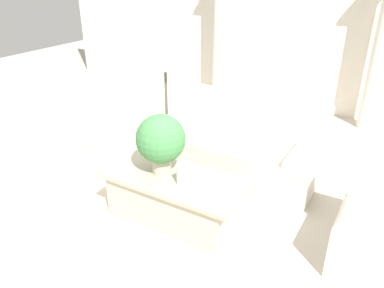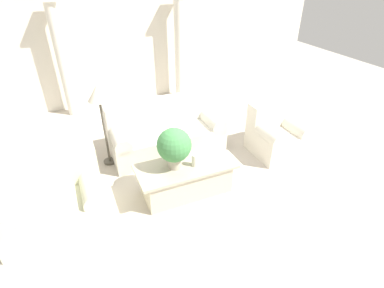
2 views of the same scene
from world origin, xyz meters
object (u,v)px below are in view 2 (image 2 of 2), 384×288
at_px(loveseat, 53,199).
at_px(armchair, 277,133).
at_px(sofa_long, 166,132).
at_px(coffee_table, 186,178).
at_px(floor_lamp, 99,98).
at_px(potted_plant, 174,146).

height_order(loveseat, armchair, loveseat).
relative_size(sofa_long, coffee_table, 1.38).
bearing_deg(floor_lamp, armchair, -16.21).
bearing_deg(armchair, floor_lamp, 163.79).
bearing_deg(coffee_table, armchair, 11.98).
relative_size(coffee_table, floor_lamp, 1.01).
bearing_deg(armchair, sofa_long, 155.00).
height_order(sofa_long, potted_plant, potted_plant).
bearing_deg(potted_plant, armchair, 10.43).
bearing_deg(coffee_table, potted_plant, 170.85).
xyz_separation_m(coffee_table, potted_plant, (-0.15, 0.02, 0.58)).
relative_size(sofa_long, loveseat, 1.56).
relative_size(sofa_long, potted_plant, 3.25).
relative_size(sofa_long, floor_lamp, 1.39).
bearing_deg(armchair, coffee_table, -168.02).
bearing_deg(floor_lamp, loveseat, -128.91).
height_order(floor_lamp, armchair, floor_lamp).
relative_size(potted_plant, floor_lamp, 0.43).
height_order(sofa_long, floor_lamp, floor_lamp).
bearing_deg(coffee_table, floor_lamp, 126.64).
distance_m(loveseat, floor_lamp, 1.61).
bearing_deg(sofa_long, coffee_table, -95.70).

